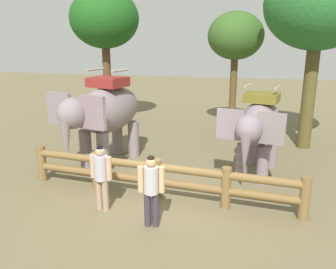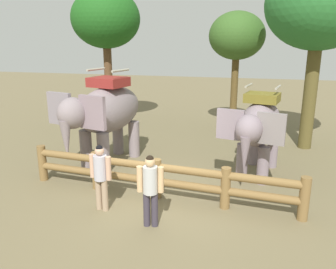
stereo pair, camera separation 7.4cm
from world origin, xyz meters
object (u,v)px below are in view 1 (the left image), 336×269
object	(u,v)px
elephant_center	(258,126)
tree_back_center	(105,20)
log_fence	(157,176)
tourist_man_in_blue	(101,173)
elephant_near_left	(105,113)
tourist_woman_in_black	(151,186)
tree_far_left	(236,37)
tree_far_right	(319,6)

from	to	relation	value
elephant_center	tree_back_center	xyz separation A→B (m)	(-7.02, 5.07, 3.33)
log_fence	tourist_man_in_blue	bearing A→B (deg)	-138.37
elephant_near_left	tourist_woman_in_black	xyz separation A→B (m)	(2.56, -3.39, -0.80)
elephant_center	tree_back_center	world-z (taller)	tree_back_center
tree_far_left	tourist_man_in_blue	bearing A→B (deg)	-105.92
log_fence	tree_far_left	world-z (taller)	tree_far_left
log_fence	tourist_woman_in_black	xyz separation A→B (m)	(0.27, -1.40, 0.35)
tree_far_left	elephant_center	bearing A→B (deg)	-78.48
elephant_near_left	elephant_center	world-z (taller)	elephant_near_left
tree_far_left	tree_far_right	bearing A→B (deg)	-36.34
tourist_woman_in_black	tree_far_left	xyz separation A→B (m)	(1.10, 9.08, 3.15)
elephant_near_left	tree_far_left	world-z (taller)	tree_far_left
log_fence	tree_far_right	bearing A→B (deg)	52.45
log_fence	elephant_center	world-z (taller)	elephant_center
tourist_woman_in_black	tree_far_right	distance (m)	9.04
elephant_center	tourist_man_in_blue	distance (m)	4.84
log_fence	tree_far_right	size ratio (longest dim) A/B	1.09
elephant_near_left	tourist_man_in_blue	xyz separation A→B (m)	(1.20, -2.96, -0.80)
tree_far_left	tree_back_center	world-z (taller)	tree_back_center
tree_far_right	tourist_man_in_blue	bearing A→B (deg)	-129.42
elephant_near_left	elephant_center	bearing A→B (deg)	2.81
log_fence	tourist_woman_in_black	bearing A→B (deg)	-79.00
tree_back_center	tree_far_right	size ratio (longest dim) A/B	0.92
log_fence	elephant_center	size ratio (longest dim) A/B	2.27
elephant_near_left	tourist_man_in_blue	world-z (taller)	elephant_near_left
tourist_woman_in_black	tree_far_right	size ratio (longest dim) A/B	0.24
tourist_man_in_blue	tree_far_right	xyz separation A→B (m)	(5.36, 6.53, 4.18)
elephant_center	tree_far_right	xyz separation A→B (m)	(1.78, 3.33, 3.60)
log_fence	elephant_center	xyz separation A→B (m)	(2.49, 2.23, 0.92)
log_fence	tree_far_left	size ratio (longest dim) A/B	1.42
tourist_man_in_blue	tree_far_left	xyz separation A→B (m)	(2.47, 8.66, 3.15)
tourist_woman_in_black	tree_back_center	world-z (taller)	tree_back_center
log_fence	tourist_woman_in_black	distance (m)	1.47
elephant_center	tourist_woman_in_black	xyz separation A→B (m)	(-2.22, -3.62, -0.57)
log_fence	tourist_man_in_blue	xyz separation A→B (m)	(-1.10, -0.97, 0.34)
elephant_near_left	tree_far_right	xyz separation A→B (m)	(6.56, 3.56, 3.38)
log_fence	elephant_center	distance (m)	3.46
tourist_man_in_blue	tree_far_left	world-z (taller)	tree_far_left
tree_back_center	log_fence	bearing A→B (deg)	-58.15
elephant_near_left	tourist_man_in_blue	distance (m)	3.30
tourist_man_in_blue	tree_far_right	world-z (taller)	tree_far_right
log_fence	elephant_near_left	bearing A→B (deg)	139.04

